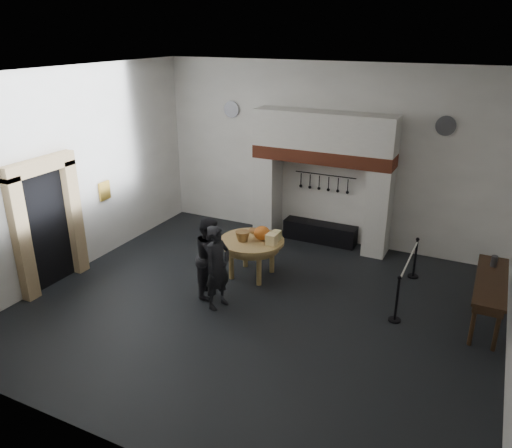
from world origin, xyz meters
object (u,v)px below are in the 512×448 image
at_px(work_table, 252,241).
at_px(barrier_post_near, 397,300).
at_px(barrier_post_far, 415,259).
at_px(visitor_near, 218,267).
at_px(side_table, 492,281).
at_px(visitor_far, 211,256).
at_px(iron_range, 320,232).

distance_m(work_table, barrier_post_near, 3.35).
height_order(work_table, barrier_post_far, barrier_post_far).
bearing_deg(work_table, visitor_near, -90.08).
bearing_deg(side_table, visitor_far, -165.69).
bearing_deg(iron_range, barrier_post_near, -49.43).
distance_m(work_table, visitor_near, 1.49).
xyz_separation_m(iron_range, barrier_post_near, (2.56, -2.99, 0.20)).
bearing_deg(iron_range, visitor_far, -107.49).
bearing_deg(barrier_post_far, iron_range, 158.83).
bearing_deg(visitor_far, visitor_near, -151.96).
bearing_deg(visitor_far, iron_range, -34.45).
bearing_deg(iron_range, visitor_near, -100.40).
bearing_deg(iron_range, side_table, -28.90).
xyz_separation_m(visitor_near, side_table, (4.83, 1.74, 0.01)).
distance_m(visitor_near, barrier_post_near, 3.47).
distance_m(iron_range, barrier_post_near, 3.94).
xyz_separation_m(work_table, barrier_post_far, (3.29, 1.51, -0.39)).
relative_size(visitor_near, barrier_post_far, 1.91).
height_order(iron_range, work_table, work_table).
bearing_deg(barrier_post_near, iron_range, 130.57).
xyz_separation_m(work_table, visitor_far, (-0.40, -1.09, 0.01)).
height_order(iron_range, barrier_post_near, barrier_post_near).
relative_size(work_table, visitor_far, 0.85).
bearing_deg(work_table, visitor_far, -110.19).
bearing_deg(visitor_near, barrier_post_far, -34.25).
distance_m(side_table, barrier_post_far, 2.04).
xyz_separation_m(visitor_near, barrier_post_near, (3.30, 1.01, -0.41)).
relative_size(iron_range, visitor_near, 1.10).
height_order(work_table, visitor_far, visitor_far).
xyz_separation_m(visitor_near, barrier_post_far, (3.30, 3.01, -0.41)).
bearing_deg(work_table, iron_range, 73.71).
bearing_deg(visitor_far, side_table, -92.65).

